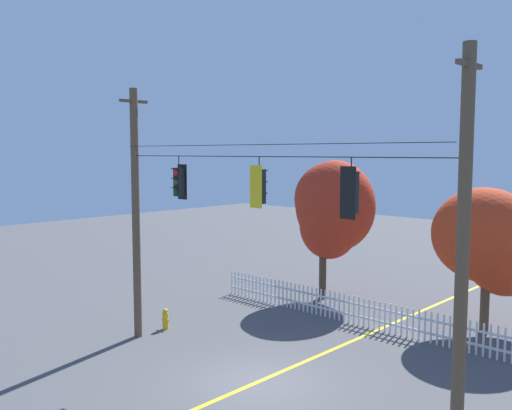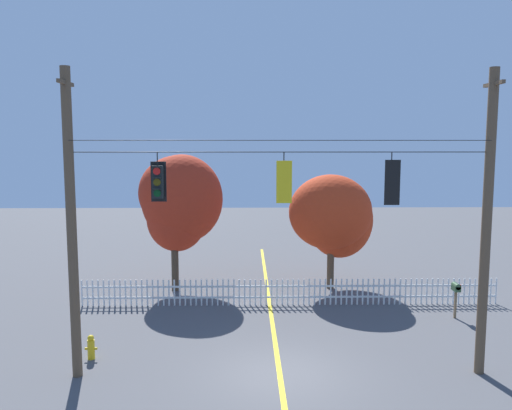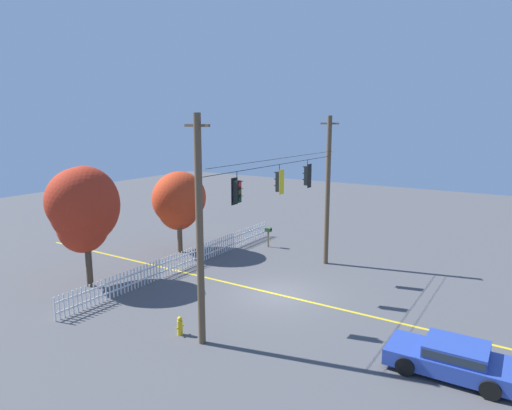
% 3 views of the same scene
% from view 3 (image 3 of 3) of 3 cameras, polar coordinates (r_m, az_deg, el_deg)
% --- Properties ---
extents(ground, '(80.00, 80.00, 0.00)m').
position_cam_3_polar(ground, '(22.79, 2.71, -11.23)').
color(ground, '#4C4C4F').
extents(lane_centerline_stripe, '(0.16, 36.00, 0.01)m').
position_cam_3_polar(lane_centerline_stripe, '(22.79, 2.71, -11.22)').
color(lane_centerline_stripe, gold).
rests_on(lane_centerline_stripe, ground).
extents(signal_support_span, '(11.98, 1.10, 8.76)m').
position_cam_3_polar(signal_support_span, '(21.53, 2.81, -0.14)').
color(signal_support_span, brown).
rests_on(signal_support_span, ground).
extents(traffic_signal_westbound_side, '(0.43, 0.38, 1.39)m').
position_cam_3_polar(traffic_signal_westbound_side, '(18.48, -2.44, 1.73)').
color(traffic_signal_westbound_side, black).
extents(traffic_signal_northbound_secondary, '(0.43, 0.38, 1.41)m').
position_cam_3_polar(traffic_signal_northbound_secondary, '(21.41, 2.98, 2.97)').
color(traffic_signal_northbound_secondary, black).
extents(traffic_signal_northbound_primary, '(0.43, 0.38, 1.47)m').
position_cam_3_polar(traffic_signal_northbound_primary, '(24.05, 6.52, 3.71)').
color(traffic_signal_northbound_primary, black).
extents(white_picket_fence, '(17.32, 0.06, 1.10)m').
position_cam_3_polar(white_picket_fence, '(26.85, -8.57, -6.65)').
color(white_picket_fence, white).
rests_on(white_picket_fence, ground).
extents(autumn_maple_near_fence, '(3.86, 3.23, 6.22)m').
position_cam_3_polar(autumn_maple_near_fence, '(24.73, -21.05, -0.29)').
color(autumn_maple_near_fence, '#473828').
rests_on(autumn_maple_near_fence, ground).
extents(autumn_maple_mid, '(3.98, 3.48, 5.32)m').
position_cam_3_polar(autumn_maple_mid, '(29.49, -9.71, 0.57)').
color(autumn_maple_mid, brown).
rests_on(autumn_maple_mid, ground).
extents(parked_car, '(2.06, 4.18, 1.15)m').
position_cam_3_polar(parked_car, '(17.38, 23.59, -17.27)').
color(parked_car, '#28429E').
rests_on(parked_car, ground).
extents(fire_hydrant, '(0.38, 0.22, 0.78)m').
position_cam_3_polar(fire_hydrant, '(18.95, -9.60, -14.83)').
color(fire_hydrant, gold).
rests_on(fire_hydrant, ground).
extents(roadside_mailbox, '(0.25, 0.44, 1.39)m').
position_cam_3_polar(roadside_mailbox, '(30.56, 1.57, -3.28)').
color(roadside_mailbox, brown).
rests_on(roadside_mailbox, ground).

